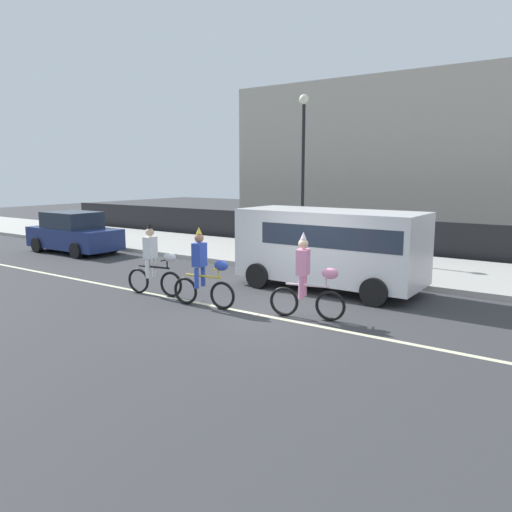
{
  "coord_description": "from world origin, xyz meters",
  "views": [
    {
      "loc": [
        6.04,
        -9.52,
        3.18
      ],
      "look_at": [
        -1.4,
        1.2,
        1.0
      ],
      "focal_mm": 35.0,
      "sensor_mm": 36.0,
      "label": 1
    }
  ],
  "objects": [
    {
      "name": "parade_cyclist_zebra",
      "position": [
        -3.44,
        -0.52,
        0.84
      ],
      "size": [
        1.71,
        0.53,
        1.92
      ],
      "color": "black",
      "rests_on": "ground"
    },
    {
      "name": "parade_cyclist_cobalt",
      "position": [
        -1.61,
        -0.68,
        0.84
      ],
      "size": [
        1.71,
        0.51,
        1.92
      ],
      "color": "black",
      "rests_on": "ground"
    },
    {
      "name": "parade_cyclist_pink",
      "position": [
        0.9,
        -0.13,
        0.84
      ],
      "size": [
        1.69,
        0.58,
        1.92
      ],
      "color": "black",
      "rests_on": "ground"
    },
    {
      "name": "road_centre_line",
      "position": [
        0.0,
        -0.5,
        0.0
      ],
      "size": [
        36.0,
        0.14,
        0.01
      ],
      "primitive_type": "cube",
      "color": "beige",
      "rests_on": "ground"
    },
    {
      "name": "sidewalk_curb",
      "position": [
        0.0,
        6.5,
        0.07
      ],
      "size": [
        60.0,
        5.0,
        0.15
      ],
      "primitive_type": "cube",
      "color": "#ADAAA3",
      "rests_on": "ground"
    },
    {
      "name": "fence_line",
      "position": [
        0.0,
        9.4,
        0.7
      ],
      "size": [
        40.0,
        0.08,
        1.4
      ],
      "primitive_type": "cube",
      "color": "black",
      "rests_on": "ground"
    },
    {
      "name": "parked_van_white",
      "position": [
        0.09,
        2.7,
        1.28
      ],
      "size": [
        5.0,
        2.22,
        2.18
      ],
      "color": "white",
      "rests_on": "ground"
    },
    {
      "name": "street_lamp_post",
      "position": [
        -3.28,
        6.98,
        3.99
      ],
      "size": [
        0.36,
        0.36,
        5.86
      ],
      "color": "black",
      "rests_on": "sidewalk_curb"
    },
    {
      "name": "parked_car_navy",
      "position": [
        -11.36,
        2.68,
        0.78
      ],
      "size": [
        4.1,
        1.92,
        1.64
      ],
      "color": "navy",
      "rests_on": "ground"
    },
    {
      "name": "ground_plane",
      "position": [
        0.0,
        0.0,
        0.0
      ],
      "size": [
        80.0,
        80.0,
        0.0
      ],
      "primitive_type": "plane",
      "color": "#38383A"
    }
  ]
}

